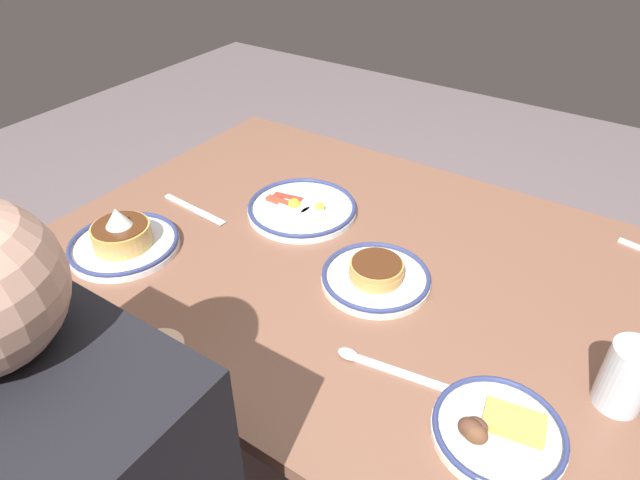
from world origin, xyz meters
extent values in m
plane|color=#685A5E|center=(0.00, 0.00, 0.00)|extent=(6.00, 6.00, 0.00)
cube|color=brown|center=(0.00, 0.00, 0.71)|extent=(1.32, 0.97, 0.03)
cylinder|color=brown|center=(-0.54, -0.37, 0.35)|extent=(0.08, 0.08, 0.70)
cylinder|color=brown|center=(0.54, -0.37, 0.35)|extent=(0.08, 0.08, 0.70)
cylinder|color=brown|center=(0.54, 0.37, 0.35)|extent=(0.08, 0.08, 0.70)
cylinder|color=white|center=(0.18, -0.09, 0.74)|extent=(0.27, 0.27, 0.01)
torus|color=navy|center=(0.18, -0.09, 0.75)|extent=(0.27, 0.27, 0.01)
cylinder|color=white|center=(0.13, -0.07, 0.75)|extent=(0.06, 0.06, 0.01)
sphere|color=yellow|center=(0.13, -0.10, 0.75)|extent=(0.02, 0.02, 0.02)
cylinder|color=white|center=(0.19, -0.08, 0.75)|extent=(0.08, 0.08, 0.01)
sphere|color=yellow|center=(0.19, -0.08, 0.75)|extent=(0.03, 0.03, 0.03)
cube|color=#993325|center=(0.23, -0.10, 0.75)|extent=(0.08, 0.03, 0.01)
cube|color=#963E2A|center=(0.23, -0.08, 0.75)|extent=(0.09, 0.02, 0.01)
cylinder|color=silver|center=(-0.10, 0.05, 0.74)|extent=(0.23, 0.23, 0.01)
torus|color=navy|center=(-0.10, 0.05, 0.75)|extent=(0.23, 0.23, 0.01)
cylinder|color=tan|center=(-0.10, 0.05, 0.75)|extent=(0.11, 0.11, 0.01)
cylinder|color=#D6964C|center=(-0.10, 0.05, 0.76)|extent=(0.11, 0.11, 0.01)
cylinder|color=tan|center=(-0.10, 0.05, 0.77)|extent=(0.11, 0.11, 0.01)
cylinder|color=#4C2814|center=(-0.10, 0.05, 0.78)|extent=(0.10, 0.10, 0.00)
cylinder|color=white|center=(0.42, 0.26, 0.74)|extent=(0.25, 0.25, 0.01)
torus|color=navy|center=(0.42, 0.26, 0.75)|extent=(0.24, 0.24, 0.01)
cylinder|color=tan|center=(0.42, 0.26, 0.75)|extent=(0.13, 0.13, 0.01)
cylinder|color=tan|center=(0.42, 0.26, 0.76)|extent=(0.13, 0.13, 0.01)
cylinder|color=tan|center=(0.42, 0.26, 0.77)|extent=(0.13, 0.13, 0.01)
cylinder|color=gold|center=(0.42, 0.26, 0.79)|extent=(0.13, 0.13, 0.01)
cylinder|color=#4C2814|center=(0.42, 0.26, 0.79)|extent=(0.12, 0.12, 0.00)
cone|color=white|center=(0.42, 0.26, 0.82)|extent=(0.06, 0.06, 0.04)
cylinder|color=silver|center=(-0.44, 0.26, 0.74)|extent=(0.21, 0.21, 0.01)
torus|color=navy|center=(-0.44, 0.26, 0.75)|extent=(0.20, 0.20, 0.01)
cube|color=gold|center=(-0.46, 0.24, 0.75)|extent=(0.10, 0.07, 0.02)
ellipsoid|color=brown|center=(-0.41, 0.28, 0.76)|extent=(0.03, 0.03, 0.03)
ellipsoid|color=brown|center=(-0.41, 0.30, 0.76)|extent=(0.04, 0.03, 0.03)
ellipsoid|color=brown|center=(-0.41, 0.30, 0.76)|extent=(0.04, 0.03, 0.03)
cylinder|color=silver|center=(-0.58, 0.09, 0.79)|extent=(0.08, 0.08, 0.12)
cylinder|color=black|center=(-0.58, 0.09, 0.77)|extent=(0.07, 0.07, 0.08)
cube|color=silver|center=(0.43, 0.05, 0.73)|extent=(0.17, 0.03, 0.01)
cube|color=silver|center=(0.35, 0.06, 0.73)|extent=(0.09, 0.03, 0.00)
cube|color=silver|center=(-0.25, 0.24, 0.73)|extent=(0.19, 0.04, 0.01)
ellipsoid|color=silver|center=(-0.16, 0.25, 0.74)|extent=(0.04, 0.03, 0.01)
cylinder|color=#D5A986|center=(-0.01, 0.52, 0.77)|extent=(0.07, 0.07, 0.26)
camera|label=1|loc=(-0.49, 0.84, 1.47)|focal=30.82mm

